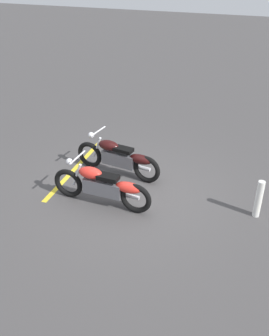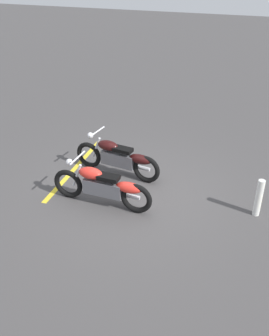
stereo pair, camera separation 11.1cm
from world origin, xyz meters
The scene contains 5 objects.
ground_plane centered at (0.00, 0.00, 0.00)m, with size 60.00×60.00×0.00m, color #474444.
motorcycle_bright_foreground centered at (-0.36, -0.63, 0.46)m, with size 2.23×0.62×1.04m.
motorcycle_dark_foreground centered at (-0.56, 0.63, 0.46)m, with size 2.23×0.62×1.04m.
bollard_post centered at (2.66, 0.17, 0.41)m, with size 0.14×0.14×0.81m, color white.
parking_stripe_near centered at (-1.71, 0.55, 0.00)m, with size 3.20×0.12×0.01m, color yellow.
Camera 2 is at (2.55, -6.42, 4.58)m, focal length 39.74 mm.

